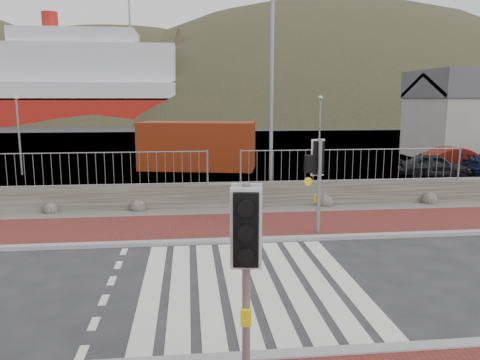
{
  "coord_description": "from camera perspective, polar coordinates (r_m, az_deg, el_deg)",
  "views": [
    {
      "loc": [
        -1.27,
        -9.49,
        3.96
      ],
      "look_at": [
        0.12,
        3.0,
        1.77
      ],
      "focal_mm": 35.0,
      "sensor_mm": 36.0,
      "label": 1
    }
  ],
  "objects": [
    {
      "name": "ground",
      "position": [
        10.37,
        1.2,
        -12.56
      ],
      "size": [
        220.0,
        220.0,
        0.0
      ],
      "primitive_type": "plane",
      "color": "#28282B",
      "rests_on": "ground"
    },
    {
      "name": "streetlight",
      "position": [
        17.9,
        4.33,
        11.58
      ],
      "size": [
        1.69,
        0.23,
        7.99
      ],
      "rotation": [
        0.0,
        0.0,
        -0.01
      ],
      "color": "gray",
      "rests_on": "ground"
    },
    {
      "name": "stone_wall",
      "position": [
        17.2,
        -1.97,
        -1.88
      ],
      "size": [
        40.0,
        0.6,
        0.9
      ],
      "primitive_type": "cube",
      "color": "#46403A",
      "rests_on": "ground"
    },
    {
      "name": "kerb_far",
      "position": [
        13.15,
        -0.52,
        -7.39
      ],
      "size": [
        40.0,
        0.25,
        0.12
      ],
      "primitive_type": "cube",
      "color": "gray",
      "rests_on": "ground"
    },
    {
      "name": "railing",
      "position": [
        16.83,
        -1.96,
        2.59
      ],
      "size": [
        18.07,
        0.07,
        1.22
      ],
      "color": "gray",
      "rests_on": "stone_wall"
    },
    {
      "name": "shipping_container",
      "position": [
        26.67,
        -5.19,
        4.21
      ],
      "size": [
        6.8,
        3.9,
        2.66
      ],
      "primitive_type": "cube",
      "rotation": [
        0.0,
        0.0,
        -0.2
      ],
      "color": "maroon",
      "rests_on": "ground"
    },
    {
      "name": "car_b",
      "position": [
        28.82,
        25.0,
        2.37
      ],
      "size": [
        3.98,
        1.53,
        1.29
      ],
      "primitive_type": "imported",
      "rotation": [
        0.0,
        0.0,
        1.61
      ],
      "color": "#61150D",
      "rests_on": "ground"
    },
    {
      "name": "traffic_signal_far",
      "position": [
        13.58,
        9.54,
        1.69
      ],
      "size": [
        0.7,
        0.33,
        2.84
      ],
      "rotation": [
        0.0,
        0.0,
        3.34
      ],
      "color": "gray",
      "rests_on": "ground"
    },
    {
      "name": "car_a",
      "position": [
        25.77,
        22.68,
        1.65
      ],
      "size": [
        3.78,
        2.23,
        1.21
      ],
      "primitive_type": "imported",
      "rotation": [
        0.0,
        0.0,
        1.33
      ],
      "color": "black",
      "rests_on": "ground"
    },
    {
      "name": "ferry",
      "position": [
        80.86,
        -23.52,
        10.09
      ],
      "size": [
        50.0,
        16.0,
        20.0
      ],
      "color": "maroon",
      "rests_on": "ground"
    },
    {
      "name": "kerb_near",
      "position": [
        7.69,
        4.33,
        -20.71
      ],
      "size": [
        40.0,
        0.25,
        0.12
      ],
      "primitive_type": "cube",
      "color": "gray",
      "rests_on": "ground"
    },
    {
      "name": "gravel_strip",
      "position": [
        16.52,
        -1.75,
        -3.87
      ],
      "size": [
        40.0,
        1.5,
        0.06
      ],
      "primitive_type": "cube",
      "color": "#59544C",
      "rests_on": "ground"
    },
    {
      "name": "traffic_signal_near",
      "position": [
        6.24,
        0.78,
        -7.72
      ],
      "size": [
        0.44,
        0.31,
        2.88
      ],
      "rotation": [
        0.0,
        0.0,
        -0.15
      ],
      "color": "gray",
      "rests_on": "ground"
    },
    {
      "name": "quay",
      "position": [
        37.63,
        -4.37,
        3.83
      ],
      "size": [
        120.0,
        40.0,
        0.5
      ],
      "primitive_type": "cube",
      "color": "#4C4C4F",
      "rests_on": "ground"
    },
    {
      "name": "hills_backdrop",
      "position": [
        101.39,
        -1.57,
        -5.55
      ],
      "size": [
        254.0,
        90.0,
        100.0
      ],
      "color": "#2A321E",
      "rests_on": "ground"
    },
    {
      "name": "sidewalk_far",
      "position": [
        14.59,
        -1.12,
        -5.69
      ],
      "size": [
        40.0,
        3.0,
        0.08
      ],
      "primitive_type": "cube",
      "color": "maroon",
      "rests_on": "ground"
    },
    {
      "name": "water",
      "position": [
        72.51,
        -5.35,
        6.73
      ],
      "size": [
        220.0,
        50.0,
        0.05
      ],
      "primitive_type": "cube",
      "color": "#3F4C54",
      "rests_on": "ground"
    },
    {
      "name": "zebra_crossing",
      "position": [
        10.36,
        1.2,
        -12.53
      ],
      "size": [
        4.62,
        5.6,
        0.01
      ],
      "color": "silver",
      "rests_on": "ground"
    }
  ]
}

